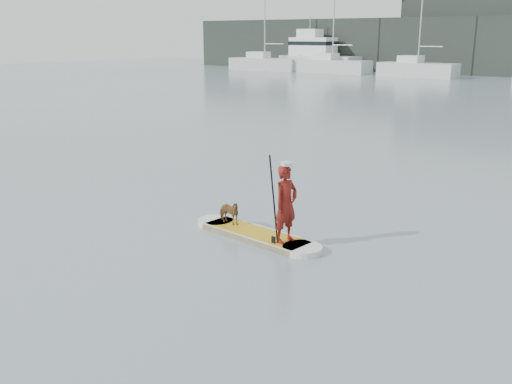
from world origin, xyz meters
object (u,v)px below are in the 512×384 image
Objects in this scene: motor_yacht_b at (316,55)px; paddleboard at (256,235)px; sailboat_b at (332,65)px; paddler at (286,204)px; sailboat_c at (417,69)px; sailboat_a at (264,63)px; dog at (229,212)px.

paddleboard is at bearing -57.44° from motor_yacht_b.
paddler is at bearing -59.40° from sailboat_b.
paddler is 0.14× the size of sailboat_c.
sailboat_a is at bearing 45.61° from paddler.
paddler is 59.06m from sailboat_a.
paddleboard is at bearing 93.22° from paddler.
paddler is at bearing -92.88° from dog.
dog is at bearing 93.22° from paddler.
paddler is (0.81, -0.09, 0.84)m from paddleboard.
sailboat_c is 14.07m from motor_yacht_b.
paddler is at bearing -56.80° from motor_yacht_b.
dog reaches higher than paddleboard.
motor_yacht_b is (-27.59, 51.13, 1.40)m from dog.
dog is (-1.63, 0.19, -0.52)m from paddler.
motor_yacht_b is (-29.21, 51.32, 0.88)m from paddler.
sailboat_b is 4.48m from motor_yacht_b.
paddleboard is 50.16m from sailboat_c.
paddler reaches higher than paddleboard.
sailboat_c reaches higher than paddler.
paddler is 0.16× the size of motor_yacht_b.
sailboat_b is (-24.06, 48.52, 0.52)m from dog.
sailboat_b is 1.33× the size of motor_yacht_b.
sailboat_a is (-32.83, 47.78, 0.48)m from dog.
dog is at bearing -58.10° from motor_yacht_b.
sailboat_b is at bearing 37.73° from paddler.
paddleboard is 0.27× the size of sailboat_a.
motor_yacht_b reaches higher than dog.
sailboat_c is at bearing -10.02° from motor_yacht_b.
sailboat_b reaches higher than dog.
paddleboard is 58.52m from sailboat_a.
paddler is 50.49m from sailboat_c.
sailboat_a is 18.89m from sailboat_c.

